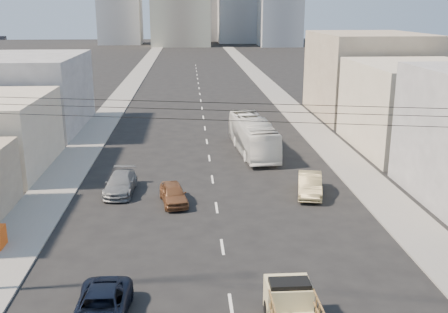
{
  "coord_description": "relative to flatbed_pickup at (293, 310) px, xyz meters",
  "views": [
    {
      "loc": [
        -1.72,
        -18.74,
        12.91
      ],
      "look_at": [
        0.51,
        14.19,
        3.5
      ],
      "focal_mm": 42.0,
      "sensor_mm": 36.0,
      "label": 1
    }
  ],
  "objects": [
    {
      "name": "city_bus",
      "position": [
        1.74,
        27.97,
        0.5
      ],
      "size": [
        3.56,
        11.62,
        3.19
      ],
      "primitive_type": "imported",
      "rotation": [
        0.0,
        0.0,
        0.08
      ],
      "color": "silver",
      "rests_on": "ground"
    },
    {
      "name": "sedan_brown",
      "position": [
        -5.24,
        15.25,
        -0.41
      ],
      "size": [
        2.28,
        4.22,
        1.36
      ],
      "primitive_type": "imported",
      "rotation": [
        0.0,
        0.0,
        0.17
      ],
      "color": "brown",
      "rests_on": "ground"
    },
    {
      "name": "lane_dashes",
      "position": [
        -2.35,
        53.23,
        -1.09
      ],
      "size": [
        0.15,
        104.0,
        0.01
      ],
      "color": "silver",
      "rests_on": "ground"
    },
    {
      "name": "bldg_right_far",
      "position": [
        17.65,
        44.23,
        3.91
      ],
      "size": [
        12.0,
        16.0,
        10.0
      ],
      "primitive_type": "cube",
      "color": "gray",
      "rests_on": "ground"
    },
    {
      "name": "sidewalk_right",
      "position": [
        9.4,
        70.23,
        -1.03
      ],
      "size": [
        3.5,
        180.0,
        0.12
      ],
      "primitive_type": "cube",
      "color": "gray",
      "rests_on": "ground"
    },
    {
      "name": "sedan_tan",
      "position": [
        4.43,
        16.31,
        -0.33
      ],
      "size": [
        2.53,
        4.88,
        1.53
      ],
      "primitive_type": "imported",
      "rotation": [
        0.0,
        0.0,
        -0.2
      ],
      "color": "#9C8A5B",
      "rests_on": "ground"
    },
    {
      "name": "midrise_east",
      "position": [
        27.65,
        165.23,
        12.91
      ],
      "size": [
        14.0,
        14.0,
        28.0
      ],
      "primitive_type": "cube",
      "color": "#92949A",
      "rests_on": "ground"
    },
    {
      "name": "sedan_grey",
      "position": [
        -9.1,
        17.65,
        -0.39
      ],
      "size": [
        2.19,
        4.95,
        1.41
      ],
      "primitive_type": "imported",
      "rotation": [
        0.0,
        0.0,
        -0.04
      ],
      "color": "slate",
      "rests_on": "ground"
    },
    {
      "name": "navy_pickup",
      "position": [
        -7.94,
        1.22,
        -0.41
      ],
      "size": [
        2.33,
        4.94,
        1.36
      ],
      "primitive_type": "imported",
      "rotation": [
        0.0,
        0.0,
        -0.01
      ],
      "color": "black",
      "rests_on": "ground"
    },
    {
      "name": "sidewalk_left",
      "position": [
        -14.1,
        70.23,
        -1.03
      ],
      "size": [
        3.5,
        180.0,
        0.12
      ],
      "primitive_type": "cube",
      "color": "gray",
      "rests_on": "ground"
    },
    {
      "name": "flatbed_pickup",
      "position": [
        0.0,
        0.0,
        0.0
      ],
      "size": [
        1.95,
        4.41,
        1.9
      ],
      "color": "#CFC08A",
      "rests_on": "ground"
    },
    {
      "name": "bldg_left_far",
      "position": [
        -21.85,
        39.23,
        2.91
      ],
      "size": [
        12.0,
        16.0,
        8.0
      ],
      "primitive_type": "cube",
      "color": "gray",
      "rests_on": "ground"
    },
    {
      "name": "overhead_wires",
      "position": [
        -2.35,
        1.73,
        7.87
      ],
      "size": [
        23.01,
        5.02,
        0.72
      ],
      "color": "black",
      "rests_on": "ground"
    },
    {
      "name": "bldg_right_mid",
      "position": [
        17.15,
        28.23,
        2.91
      ],
      "size": [
        11.0,
        14.0,
        8.0
      ],
      "primitive_type": "cube",
      "color": "#BBAE96",
      "rests_on": "ground"
    }
  ]
}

